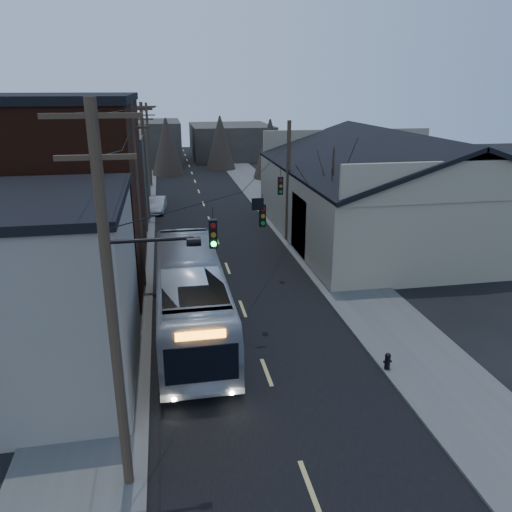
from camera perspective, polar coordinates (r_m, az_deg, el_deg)
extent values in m
cube|color=black|center=(40.35, -5.09, 3.45)|extent=(9.00, 110.00, 0.02)
cube|color=#474744|center=(40.30, -14.34, 2.98)|extent=(4.00, 110.00, 0.12)
cube|color=#474744|center=(41.41, 3.91, 3.96)|extent=(4.00, 110.00, 0.12)
cube|color=gray|center=(19.93, -25.69, -4.31)|extent=(8.00, 8.00, 7.00)
cube|color=black|center=(30.02, -22.87, 6.44)|extent=(10.00, 12.00, 10.00)
cube|color=#322E28|center=(45.72, -18.06, 8.91)|extent=(9.00, 14.00, 7.00)
cube|color=gray|center=(38.46, 15.34, 5.90)|extent=(16.00, 20.00, 5.00)
cube|color=black|center=(36.26, 10.03, 11.63)|extent=(8.16, 20.60, 2.86)
cube|color=black|center=(39.74, 21.14, 11.29)|extent=(8.16, 20.60, 2.86)
cube|color=#322E28|center=(74.19, -12.62, 12.51)|extent=(10.00, 12.00, 6.00)
cube|color=#322E28|center=(79.87, -2.90, 12.99)|extent=(12.00, 14.00, 5.00)
cone|color=black|center=(31.26, 8.56, 5.54)|extent=(0.40, 0.40, 7.20)
cylinder|color=#382B1E|center=(13.04, -16.10, -6.70)|extent=(0.28, 0.28, 10.50)
cube|color=#382B1E|center=(11.86, -18.29, 14.98)|extent=(2.20, 0.12, 0.12)
cylinder|color=#382B1E|center=(27.39, -13.41, 6.34)|extent=(0.28, 0.28, 10.00)
cube|color=#382B1E|center=(26.81, -14.18, 15.97)|extent=(2.20, 0.12, 0.12)
cylinder|color=#382B1E|center=(42.20, -12.57, 10.34)|extent=(0.28, 0.28, 9.50)
cube|color=#382B1E|center=(41.80, -13.01, 16.24)|extent=(2.20, 0.12, 0.12)
cylinder|color=#382B1E|center=(57.10, -12.16, 12.26)|extent=(0.28, 0.28, 9.00)
cube|color=#382B1E|center=(56.80, -12.45, 16.36)|extent=(2.20, 0.12, 0.12)
cylinder|color=#382B1E|center=(35.40, 3.69, 8.34)|extent=(0.28, 0.28, 8.50)
cube|color=black|center=(17.00, -4.93, 2.53)|extent=(0.28, 0.20, 1.00)
cube|color=black|center=(21.82, 0.74, 4.66)|extent=(0.28, 0.20, 1.00)
cube|color=black|center=(27.98, 2.81, 8.03)|extent=(0.28, 0.20, 1.00)
imported|color=#ACB1B8|center=(22.85, -7.49, -4.41)|extent=(2.96, 12.48, 3.47)
imported|color=#AEB1B6|center=(45.53, -11.24, 5.79)|extent=(1.78, 4.13, 1.32)
cylinder|color=black|center=(20.72, 14.78, -11.68)|extent=(0.22, 0.22, 0.54)
sphere|color=black|center=(20.58, 14.85, -10.96)|extent=(0.24, 0.24, 0.24)
cylinder|color=black|center=(20.70, 14.79, -11.58)|extent=(0.32, 0.11, 0.11)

